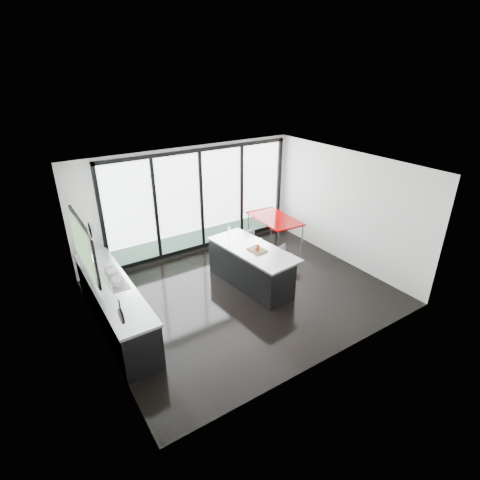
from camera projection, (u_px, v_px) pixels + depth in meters
floor at (244, 293)px, 8.31m from camera, size 6.00×5.00×0.00m
ceiling at (244, 169)px, 7.11m from camera, size 6.00×5.00×0.00m
wall_back at (200, 205)px, 9.76m from camera, size 6.00×0.09×2.80m
wall_front at (333, 291)px, 5.82m from camera, size 6.00×0.00×2.80m
wall_left at (90, 261)px, 6.37m from camera, size 0.26×5.00×2.80m
wall_right at (345, 208)px, 9.19m from camera, size 0.00×5.00×2.80m
counter_cabinets at (115, 305)px, 7.09m from camera, size 0.69×3.24×1.36m
island at (250, 266)px, 8.44m from camera, size 1.15×2.29×1.17m
bar_stool_near at (285, 268)px, 8.63m from camera, size 0.53×0.53×0.67m
bar_stool_far at (254, 254)px, 9.14m from camera, size 0.60×0.60×0.77m
red_table at (274, 232)px, 10.28m from camera, size 0.99×1.61×0.84m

